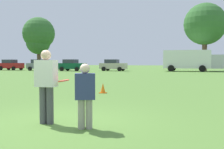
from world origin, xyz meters
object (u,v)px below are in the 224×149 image
(box_truck, at_px, (191,60))
(player_defender, at_px, (85,93))
(player_thrower, at_px, (46,82))
(parked_car_near_left, at_px, (11,65))
(parked_car_center, at_px, (72,65))
(parked_car_mid_right, at_px, (113,65))
(frisbee, at_px, (64,81))
(traffic_cone, at_px, (103,88))
(parked_car_mid_left, at_px, (40,65))

(box_truck, bearing_deg, player_defender, -94.60)
(player_thrower, xyz_separation_m, parked_car_near_left, (-25.92, 34.39, -0.09))
(player_defender, bearing_deg, parked_car_center, 114.29)
(parked_car_center, distance_m, parked_car_mid_right, 6.54)
(frisbee, height_order, box_truck, box_truck)
(player_thrower, bearing_deg, box_truck, 83.67)
(parked_car_center, bearing_deg, player_defender, -65.71)
(frisbee, relative_size, traffic_cone, 0.57)
(traffic_cone, bearing_deg, player_defender, -76.07)
(parked_car_mid_right, bearing_deg, parked_car_center, -161.53)
(frisbee, bearing_deg, parked_car_near_left, 127.53)
(traffic_cone, height_order, parked_car_near_left, parked_car_near_left)
(frisbee, bearing_deg, player_thrower, -165.60)
(player_thrower, height_order, frisbee, player_thrower)
(traffic_cone, bearing_deg, parked_car_near_left, 132.20)
(traffic_cone, distance_m, parked_car_near_left, 37.76)
(parked_car_mid_left, bearing_deg, traffic_cone, -54.69)
(player_thrower, distance_m, parked_car_near_left, 43.06)
(player_defender, relative_size, frisbee, 5.37)
(parked_car_mid_left, bearing_deg, parked_car_near_left, 171.11)
(parked_car_mid_left, height_order, parked_car_mid_right, same)
(player_thrower, relative_size, traffic_cone, 3.73)
(player_thrower, height_order, parked_car_mid_right, parked_car_mid_right)
(player_thrower, distance_m, box_truck, 36.57)
(traffic_cone, xyz_separation_m, parked_car_center, (-13.59, 27.12, 0.69))
(parked_car_mid_left, bearing_deg, frisbee, -58.90)
(parked_car_center, bearing_deg, parked_car_mid_right, 18.47)
(player_defender, height_order, parked_car_mid_right, parked_car_mid_right)
(traffic_cone, bearing_deg, parked_car_mid_left, 125.31)
(player_thrower, relative_size, parked_car_mid_right, 0.42)
(player_thrower, distance_m, parked_car_mid_right, 36.48)
(parked_car_center, bearing_deg, box_truck, 8.79)
(parked_car_near_left, xyz_separation_m, box_truck, (29.95, 1.96, 0.83))
(frisbee, height_order, parked_car_mid_right, parked_car_mid_right)
(frisbee, xyz_separation_m, parked_car_center, (-14.56, 33.43, -0.13))
(parked_car_mid_left, relative_size, parked_car_mid_right, 1.00)
(player_thrower, bearing_deg, parked_car_center, 112.87)
(frisbee, distance_m, parked_car_mid_right, 36.47)
(parked_car_mid_left, relative_size, box_truck, 0.50)
(traffic_cone, relative_size, parked_car_center, 0.11)
(frisbee, xyz_separation_m, parked_car_near_left, (-26.33, 34.28, -0.13))
(player_defender, xyz_separation_m, frisbee, (-0.68, 0.33, 0.23))
(parked_car_mid_left, height_order, parked_car_center, same)
(traffic_cone, bearing_deg, parked_car_mid_right, 104.19)
(parked_car_center, xyz_separation_m, box_truck, (18.18, 2.81, 0.83))
(traffic_cone, xyz_separation_m, box_truck, (4.59, 29.93, 1.52))
(player_defender, height_order, parked_car_center, parked_car_center)
(parked_car_center, height_order, parked_car_mid_right, same)
(player_defender, distance_m, parked_car_near_left, 43.90)
(player_defender, bearing_deg, player_thrower, 168.32)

